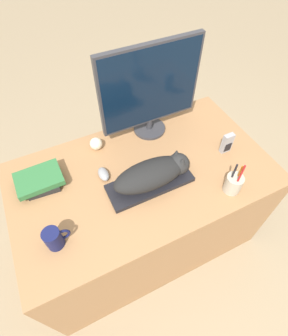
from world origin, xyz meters
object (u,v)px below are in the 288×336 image
monitor (150,89)px  baseball (96,144)px  pen_cup (233,183)px  coffee_mug (54,238)px  cat (155,173)px  phone (227,143)px  book_stack (40,180)px  keyboard (150,183)px  computer_mouse (104,174)px

monitor → baseball: monitor is taller
monitor → pen_cup: (0.17, -0.56, -0.23)m
monitor → coffee_mug: 0.84m
cat → baseball: cat is taller
coffee_mug → phone: (0.97, 0.12, 0.01)m
coffee_mug → book_stack: (0.01, 0.34, -0.02)m
keyboard → coffee_mug: 0.50m
coffee_mug → pen_cup: bearing=-6.9°
baseball → phone: (0.63, -0.33, 0.03)m
monitor → coffee_mug: (-0.67, -0.46, -0.23)m
cat → coffee_mug: size_ratio=3.66×
cat → monitor: monitor is taller
computer_mouse → phone: size_ratio=0.74×
cat → computer_mouse: (-0.21, 0.15, -0.06)m
pen_cup → phone: 0.26m
phone → cat: bearing=-177.3°
pen_cup → book_stack: (-0.83, 0.44, -0.02)m
coffee_mug → book_stack: coffee_mug is taller
pen_cup → cat: bearing=147.9°
pen_cup → coffee_mug: bearing=173.1°
computer_mouse → pen_cup: pen_cup is taller
cat → phone: size_ratio=3.30×
monitor → book_stack: (-0.66, -0.12, -0.25)m
monitor → book_stack: size_ratio=2.49×
pen_cup → phone: pen_cup is taller
keyboard → phone: bearing=2.6°
coffee_mug → pen_cup: size_ratio=0.52×
computer_mouse → baseball: (0.03, 0.20, 0.02)m
book_stack → baseball: bearing=18.8°
cat → baseball: size_ratio=5.77×
pen_cup → baseball: size_ratio=3.02×
baseball → book_stack: (-0.33, -0.11, -0.00)m
keyboard → phone: phone is taller
keyboard → monitor: 0.48m
book_stack → monitor: bearing=9.9°
monitor → pen_cup: bearing=-73.1°
cat → pen_cup: pen_cup is taller
keyboard → baseball: baseball is taller
cat → coffee_mug: 0.53m
coffee_mug → baseball: 0.57m
coffee_mug → pen_cup: (0.84, -0.10, -0.00)m
cat → phone: (0.45, 0.02, -0.02)m
phone → book_stack: phone is taller
keyboard → phone: 0.48m
computer_mouse → coffee_mug: 0.40m
keyboard → monitor: monitor is taller
keyboard → baseball: 0.38m
keyboard → book_stack: 0.54m
keyboard → monitor: bearing=63.2°
baseball → pen_cup: bearing=-47.8°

